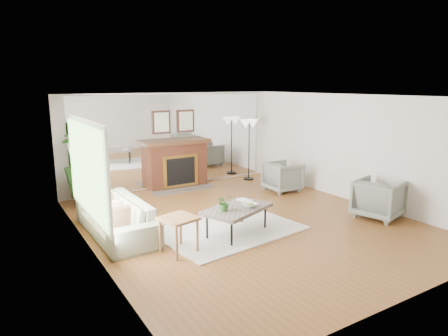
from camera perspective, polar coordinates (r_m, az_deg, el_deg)
ground at (r=8.12m, az=3.31°, el=-7.73°), size 7.00×7.00×0.00m
wall_left at (r=6.58m, az=-18.46°, el=-1.68°), size 0.02×7.00×2.50m
wall_right at (r=9.79m, az=17.94°, el=2.67°), size 0.02×7.00×2.50m
wall_back at (r=10.79m, az=-7.27°, el=3.97°), size 6.00×0.02×2.50m
mirror_panel at (r=10.78m, az=-7.22°, el=3.96°), size 5.40×0.04×2.40m
window_panel at (r=6.95m, az=-19.04°, el=-0.18°), size 0.04×2.40×1.50m
fireplace at (r=10.69m, az=-6.67°, el=0.69°), size 1.85×0.83×2.05m
area_rug at (r=7.69m, az=0.54°, el=-8.75°), size 2.82×2.17×0.03m
coffee_table at (r=7.34m, az=1.90°, el=-5.95°), size 1.49×1.18×0.52m
sofa at (r=7.62m, az=-15.22°, el=-6.82°), size 0.94×2.31×0.67m
armchair_back at (r=10.42m, az=8.40°, el=-1.23°), size 0.85×0.83×0.75m
armchair_front at (r=8.87m, az=21.22°, el=-4.10°), size 1.07×1.06×0.80m
side_table at (r=6.58m, az=-6.52°, el=-7.81°), size 0.65×0.65×0.61m
potted_ficus at (r=9.35m, az=-19.30°, el=0.59°), size 1.13×1.13×1.87m
floor_lamp at (r=11.38m, az=3.63°, el=5.66°), size 0.57×0.32×1.74m
tabletop_plant at (r=7.09m, az=0.02°, el=-4.94°), size 0.29×0.26×0.30m
fruit_bowl at (r=7.35m, az=3.70°, el=-5.32°), size 0.29×0.29×0.07m
book at (r=7.66m, az=2.32°, el=-4.76°), size 0.23×0.29×0.02m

